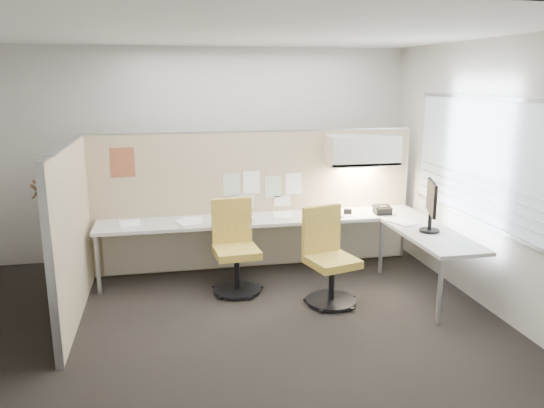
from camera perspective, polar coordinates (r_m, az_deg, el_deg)
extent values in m
cube|color=black|center=(5.49, -4.73, -12.62)|extent=(5.50, 4.50, 0.01)
cube|color=white|center=(4.95, -5.38, 18.04)|extent=(5.50, 4.50, 0.01)
cube|color=beige|center=(7.25, -7.06, 5.38)|extent=(5.50, 0.02, 2.80)
cube|color=beige|center=(2.89, 0.08, -6.85)|extent=(5.50, 0.02, 2.80)
cube|color=beige|center=(5.99, 22.13, 2.81)|extent=(0.02, 4.50, 2.80)
cube|color=#8F9CA6|center=(5.95, 22.05, 4.22)|extent=(0.01, 2.80, 1.30)
cube|color=tan|center=(6.77, -1.86, 0.39)|extent=(4.10, 0.06, 1.75)
cube|color=tan|center=(5.70, -20.70, -3.01)|extent=(0.06, 2.20, 1.75)
cube|color=beige|center=(6.50, -0.93, -1.65)|extent=(4.00, 0.60, 0.04)
cube|color=beige|center=(6.11, 16.83, -3.24)|extent=(0.60, 1.47, 0.04)
cube|color=beige|center=(6.86, -1.33, -4.02)|extent=(3.90, 0.02, 0.64)
cylinder|color=#A5A8AA|center=(6.32, -18.23, -6.26)|extent=(0.05, 0.05, 0.69)
cylinder|color=#A5A8AA|center=(5.55, 17.60, -8.99)|extent=(0.05, 0.05, 0.69)
cylinder|color=#A5A8AA|center=(6.79, 11.65, -4.50)|extent=(0.05, 0.05, 0.69)
cube|color=beige|center=(6.81, 9.73, 5.71)|extent=(0.90, 0.36, 0.38)
cube|color=#FFEABF|center=(6.84, 9.66, 3.97)|extent=(0.60, 0.06, 0.02)
cube|color=#8CBF8C|center=(6.65, -4.37, 2.09)|extent=(0.21, 0.00, 0.28)
cube|color=white|center=(6.68, -2.25, 2.35)|extent=(0.21, 0.00, 0.28)
cube|color=#8CBF8C|center=(6.74, 0.11, 1.86)|extent=(0.21, 0.00, 0.28)
cube|color=white|center=(6.79, 2.34, 2.20)|extent=(0.21, 0.00, 0.28)
cube|color=#8CBF8C|center=(6.71, -3.07, 0.31)|extent=(0.28, 0.00, 0.18)
cube|color=white|center=(6.81, 1.10, 0.33)|extent=(0.21, 0.00, 0.14)
cube|color=#DC4D1B|center=(6.57, -15.79, 4.32)|extent=(0.28, 0.00, 0.35)
cylinder|color=black|center=(6.18, -3.78, -9.16)|extent=(0.55, 0.55, 0.03)
cylinder|color=black|center=(6.10, -3.81, -7.33)|extent=(0.06, 0.06, 0.42)
cube|color=#EBC557|center=(6.02, -3.84, -5.16)|extent=(0.53, 0.53, 0.08)
cube|color=#EBC557|center=(6.15, -4.36, -1.78)|extent=(0.47, 0.10, 0.53)
cylinder|color=black|center=(5.91, 6.37, -10.30)|extent=(0.55, 0.55, 0.03)
cylinder|color=black|center=(5.83, 6.42, -8.41)|extent=(0.06, 0.06, 0.42)
cube|color=#EBC557|center=(5.74, 6.49, -6.18)|extent=(0.59, 0.59, 0.08)
cube|color=#EBC557|center=(5.84, 5.34, -2.69)|extent=(0.46, 0.18, 0.52)
cylinder|color=black|center=(6.16, 16.56, -2.73)|extent=(0.22, 0.22, 0.02)
cylinder|color=black|center=(6.13, 16.62, -1.88)|extent=(0.04, 0.04, 0.20)
cube|color=black|center=(6.07, 16.79, 0.67)|extent=(0.21, 0.52, 0.36)
cube|color=black|center=(6.07, 16.79, 0.67)|extent=(0.17, 0.46, 0.31)
cube|color=black|center=(6.81, 11.78, -0.64)|extent=(0.21, 0.20, 0.12)
cylinder|color=black|center=(6.79, 11.03, -0.35)|extent=(0.05, 0.17, 0.04)
cube|color=black|center=(6.71, 6.45, -0.87)|extent=(0.14, 0.09, 0.05)
cube|color=black|center=(6.75, 8.15, -0.79)|extent=(0.11, 0.09, 0.06)
cube|color=silver|center=(4.74, -23.06, 4.77)|extent=(0.14, 0.02, 0.02)
cylinder|color=silver|center=(4.77, -23.79, 3.71)|extent=(0.02, 0.02, 0.14)
cube|color=#AD7F4C|center=(4.79, -23.65, 2.18)|extent=(0.02, 0.44, 0.12)
cube|color=#AD7F4C|center=(4.83, -23.88, 1.76)|extent=(0.02, 0.44, 0.12)
cube|color=#98969F|center=(4.90, -23.19, -5.21)|extent=(0.01, 0.07, 1.10)
cube|color=white|center=(6.39, -15.02, -2.10)|extent=(0.27, 0.33, 0.03)
cube|color=white|center=(6.39, -8.50, -1.80)|extent=(0.23, 0.30, 0.02)
cube|color=white|center=(6.38, -3.22, -1.56)|extent=(0.26, 0.32, 0.05)
cube|color=white|center=(6.58, 1.17, -1.23)|extent=(0.29, 0.34, 0.02)
cube|color=white|center=(6.63, 6.26, -1.13)|extent=(0.27, 0.33, 0.03)
cube|color=white|center=(6.43, 13.90, -1.94)|extent=(0.32, 0.36, 0.02)
cube|color=white|center=(6.28, -9.00, -2.04)|extent=(0.31, 0.35, 0.03)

